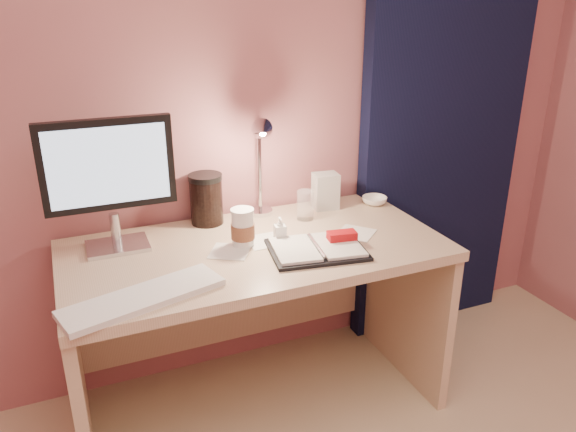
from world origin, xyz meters
name	(u,v)px	position (x,y,z in m)	size (l,w,h in m)	color
room	(428,103)	(0.95, 1.69, 1.14)	(3.50, 3.50, 3.50)	#C6B28E
desk	(251,290)	(0.00, 1.45, 0.50)	(1.40, 0.70, 0.73)	#CAAE8F
monitor	(109,173)	(-0.47, 1.56, 1.02)	(0.45, 0.16, 0.48)	silver
keyboard	(143,297)	(-0.45, 1.14, 0.74)	(0.50, 0.15, 0.02)	white
planner	(319,248)	(0.20, 1.25, 0.74)	(0.38, 0.31, 0.05)	black
paper_a	(356,233)	(0.40, 1.33, 0.73)	(0.13, 0.13, 0.00)	silver
paper_b	(265,241)	(0.05, 1.40, 0.73)	(0.14, 0.14, 0.00)	silver
paper_c	(230,252)	(-0.10, 1.37, 0.73)	(0.14, 0.14, 0.00)	silver
coffee_cup	(243,228)	(-0.04, 1.40, 0.80)	(0.09, 0.09, 0.14)	white
clear_cup	(305,205)	(0.28, 1.55, 0.79)	(0.07, 0.07, 0.12)	white
bowl	(374,201)	(0.63, 1.58, 0.75)	(0.11, 0.11, 0.03)	white
lotion_bottle	(280,229)	(0.10, 1.39, 0.78)	(0.04, 0.04, 0.09)	white
dark_jar	(207,202)	(-0.10, 1.67, 0.82)	(0.13, 0.13, 0.18)	black
product_box	(326,191)	(0.41, 1.63, 0.81)	(0.10, 0.08, 0.16)	#B5B5B0
desk_lamp	(276,156)	(0.16, 1.57, 1.01)	(0.15, 0.27, 0.44)	silver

